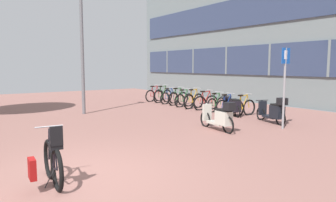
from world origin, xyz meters
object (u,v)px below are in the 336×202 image
(bicycle_rack_03, at_px, (206,103))
(scooter_far, at_px, (233,106))
(bicycle_rack_05, at_px, (184,100))
(bicycle_rack_04, at_px, (194,101))
(bicycle_foreground, at_px, (51,162))
(scooter_mid, at_px, (274,111))
(bicycle_rack_06, at_px, (178,98))
(parking_sign, at_px, (285,80))
(bicycle_rack_07, at_px, (169,98))
(lamp_post, at_px, (82,31))
(bicycle_rack_01, at_px, (227,106))
(bicycle_rack_09, at_px, (155,95))
(bicycle_rack_02, at_px, (216,104))
(scooter_near, at_px, (220,117))
(bicycle_rack_00, at_px, (243,108))
(bicycle_rack_08, at_px, (163,96))

(bicycle_rack_03, height_order, scooter_far, bicycle_rack_03)
(bicycle_rack_05, bearing_deg, bicycle_rack_04, -89.91)
(bicycle_foreground, relative_size, scooter_far, 0.90)
(bicycle_rack_05, relative_size, scooter_mid, 0.80)
(bicycle_rack_06, xyz_separation_m, parking_sign, (-0.99, -7.07, 1.27))
(bicycle_rack_07, bearing_deg, scooter_far, -92.73)
(lamp_post, bearing_deg, bicycle_rack_05, -6.57)
(bicycle_rack_01, bearing_deg, bicycle_rack_03, 85.85)
(bicycle_rack_09, bearing_deg, parking_sign, -95.74)
(bicycle_rack_03, height_order, bicycle_rack_07, bicycle_rack_03)
(parking_sign, bearing_deg, scooter_far, 76.23)
(bicycle_rack_02, distance_m, scooter_near, 4.25)
(bicycle_foreground, xyz_separation_m, scooter_near, (5.58, 1.63, 0.05))
(scooter_mid, bearing_deg, bicycle_rack_04, 87.01)
(scooter_far, distance_m, lamp_post, 7.05)
(bicycle_foreground, height_order, bicycle_rack_05, bicycle_foreground)
(bicycle_rack_04, bearing_deg, scooter_mid, -92.99)
(bicycle_rack_00, bearing_deg, bicycle_foreground, -158.80)
(bicycle_rack_00, relative_size, bicycle_rack_09, 0.98)
(scooter_mid, bearing_deg, bicycle_rack_06, 86.30)
(bicycle_rack_06, xyz_separation_m, scooter_far, (-0.28, -4.18, 0.04))
(bicycle_rack_08, height_order, scooter_mid, bicycle_rack_08)
(bicycle_rack_08, bearing_deg, bicycle_rack_05, -94.74)
(bicycle_rack_09, distance_m, scooter_far, 6.41)
(lamp_post, bearing_deg, bicycle_rack_06, 1.84)
(bicycle_rack_05, height_order, lamp_post, lamp_post)
(bicycle_rack_06, bearing_deg, bicycle_rack_00, -89.19)
(bicycle_rack_01, xyz_separation_m, bicycle_rack_06, (0.13, 3.71, 0.02))
(bicycle_rack_02, relative_size, bicycle_rack_07, 0.99)
(bicycle_rack_04, height_order, bicycle_rack_05, bicycle_rack_04)
(parking_sign, bearing_deg, scooter_near, 153.62)
(bicycle_rack_04, relative_size, bicycle_rack_05, 1.10)
(bicycle_rack_08, relative_size, scooter_near, 0.80)
(bicycle_rack_08, distance_m, lamp_post, 6.29)
(bicycle_rack_01, xyz_separation_m, bicycle_rack_07, (0.09, 4.45, -0.00))
(bicycle_rack_03, bearing_deg, scooter_mid, -95.33)
(bicycle_foreground, height_order, lamp_post, lamp_post)
(bicycle_rack_02, relative_size, bicycle_rack_09, 0.94)
(bicycle_rack_00, xyz_separation_m, scooter_mid, (-0.47, -1.84, 0.11))
(bicycle_rack_06, relative_size, lamp_post, 0.21)
(lamp_post, bearing_deg, bicycle_rack_00, -39.35)
(bicycle_rack_01, height_order, scooter_far, bicycle_rack_01)
(bicycle_foreground, xyz_separation_m, bicycle_rack_02, (8.42, 4.79, -0.07))
(bicycle_rack_05, xyz_separation_m, lamp_post, (-5.00, 0.58, 3.17))
(bicycle_rack_04, bearing_deg, lamp_post, 165.25)
(bicycle_rack_06, height_order, scooter_near, scooter_near)
(scooter_mid, relative_size, lamp_post, 0.26)
(bicycle_rack_07, bearing_deg, bicycle_rack_06, -86.80)
(bicycle_rack_07, distance_m, scooter_far, 4.93)
(bicycle_rack_08, distance_m, scooter_mid, 7.78)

